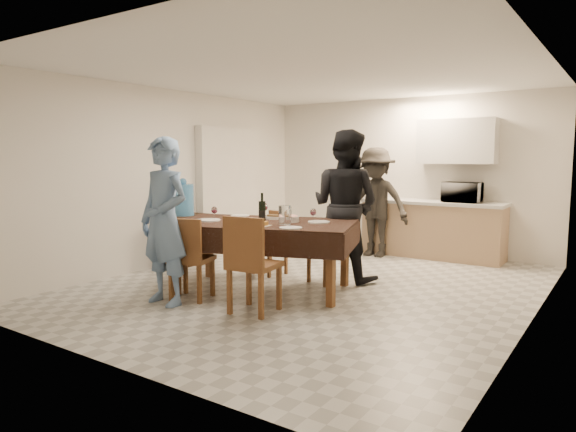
% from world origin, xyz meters
% --- Properties ---
extents(floor, '(5.00, 6.00, 0.02)m').
position_xyz_m(floor, '(0.00, 0.00, 0.00)').
color(floor, '#B8B8B3').
rests_on(floor, ground).
extents(ceiling, '(5.00, 6.00, 0.02)m').
position_xyz_m(ceiling, '(0.00, 0.00, 2.60)').
color(ceiling, white).
rests_on(ceiling, wall_back).
extents(wall_back, '(5.00, 0.02, 2.60)m').
position_xyz_m(wall_back, '(0.00, 3.00, 1.30)').
color(wall_back, silver).
rests_on(wall_back, floor).
extents(wall_front, '(5.00, 0.02, 2.60)m').
position_xyz_m(wall_front, '(0.00, -3.00, 1.30)').
color(wall_front, silver).
rests_on(wall_front, floor).
extents(wall_left, '(0.02, 6.00, 2.60)m').
position_xyz_m(wall_left, '(-2.50, 0.00, 1.30)').
color(wall_left, silver).
rests_on(wall_left, floor).
extents(wall_right, '(0.02, 6.00, 2.60)m').
position_xyz_m(wall_right, '(2.50, 0.00, 1.30)').
color(wall_right, silver).
rests_on(wall_right, floor).
extents(stub_partition, '(0.15, 1.40, 2.10)m').
position_xyz_m(stub_partition, '(-2.42, 1.20, 1.05)').
color(stub_partition, silver).
rests_on(stub_partition, floor).
extents(kitchen_base_cabinet, '(2.20, 0.60, 0.86)m').
position_xyz_m(kitchen_base_cabinet, '(0.60, 2.68, 0.43)').
color(kitchen_base_cabinet, '#A48062').
rests_on(kitchen_base_cabinet, floor).
extents(kitchen_worktop, '(2.24, 0.64, 0.05)m').
position_xyz_m(kitchen_worktop, '(0.60, 2.68, 0.89)').
color(kitchen_worktop, beige).
rests_on(kitchen_worktop, kitchen_base_cabinet).
extents(upper_cabinet, '(1.20, 0.34, 0.70)m').
position_xyz_m(upper_cabinet, '(0.90, 2.82, 1.85)').
color(upper_cabinet, silver).
rests_on(upper_cabinet, wall_back).
extents(dining_table, '(2.43, 1.88, 0.84)m').
position_xyz_m(dining_table, '(-0.40, -0.52, 0.80)').
color(dining_table, black).
rests_on(dining_table, floor).
extents(chair_near_left, '(0.54, 0.55, 0.51)m').
position_xyz_m(chair_near_left, '(-0.85, -1.36, 0.57)').
color(chair_near_left, brown).
rests_on(chair_near_left, floor).
extents(chair_near_right, '(0.51, 0.51, 0.55)m').
position_xyz_m(chair_near_right, '(0.05, -1.37, 0.62)').
color(chair_near_right, brown).
rests_on(chair_near_right, floor).
extents(chair_far_left, '(0.46, 0.46, 0.47)m').
position_xyz_m(chair_far_left, '(-0.85, 0.14, 0.53)').
color(chair_far_left, brown).
rests_on(chair_far_left, floor).
extents(chair_far_right, '(0.51, 0.52, 0.47)m').
position_xyz_m(chair_far_right, '(0.05, 0.14, 0.53)').
color(chair_far_right, brown).
rests_on(chair_far_right, floor).
extents(console, '(0.40, 0.80, 0.74)m').
position_xyz_m(console, '(-2.28, 0.01, 0.37)').
color(console, '#301D10').
rests_on(console, floor).
extents(water_jug, '(0.31, 0.31, 0.47)m').
position_xyz_m(water_jug, '(-2.28, 0.01, 0.98)').
color(water_jug, '#4992D3').
rests_on(water_jug, console).
extents(wine_bottle, '(0.08, 0.08, 0.34)m').
position_xyz_m(wine_bottle, '(-0.45, -0.47, 1.01)').
color(wine_bottle, black).
rests_on(wine_bottle, dining_table).
extents(water_pitcher, '(0.14, 0.14, 0.22)m').
position_xyz_m(water_pitcher, '(-0.05, -0.57, 0.95)').
color(water_pitcher, white).
rests_on(water_pitcher, dining_table).
extents(savoury_tart, '(0.41, 0.32, 0.05)m').
position_xyz_m(savoury_tart, '(-0.30, -0.90, 0.86)').
color(savoury_tart, '#CF883C').
rests_on(savoury_tart, dining_table).
extents(salad_bowl, '(0.17, 0.17, 0.07)m').
position_xyz_m(salad_bowl, '(-0.10, -0.34, 0.87)').
color(salad_bowl, silver).
rests_on(salad_bowl, dining_table).
extents(mushroom_dish, '(0.20, 0.20, 0.03)m').
position_xyz_m(mushroom_dish, '(-0.45, -0.24, 0.86)').
color(mushroom_dish, silver).
rests_on(mushroom_dish, dining_table).
extents(wine_glass_a, '(0.08, 0.08, 0.17)m').
position_xyz_m(wine_glass_a, '(-0.95, -0.77, 0.93)').
color(wine_glass_a, white).
rests_on(wine_glass_a, dining_table).
extents(wine_glass_b, '(0.08, 0.08, 0.17)m').
position_xyz_m(wine_glass_b, '(0.15, -0.27, 0.92)').
color(wine_glass_b, white).
rests_on(wine_glass_b, dining_table).
extents(wine_glass_c, '(0.09, 0.09, 0.19)m').
position_xyz_m(wine_glass_c, '(-0.60, -0.22, 0.94)').
color(wine_glass_c, white).
rests_on(wine_glass_c, dining_table).
extents(plate_near_left, '(0.28, 0.28, 0.02)m').
position_xyz_m(plate_near_left, '(-1.00, -0.82, 0.85)').
color(plate_near_left, silver).
rests_on(plate_near_left, dining_table).
extents(plate_near_right, '(0.25, 0.25, 0.01)m').
position_xyz_m(plate_near_right, '(0.20, -0.82, 0.85)').
color(plate_near_right, silver).
rests_on(plate_near_right, dining_table).
extents(plate_far_left, '(0.24, 0.24, 0.01)m').
position_xyz_m(plate_far_left, '(-1.00, -0.22, 0.85)').
color(plate_far_left, silver).
rests_on(plate_far_left, dining_table).
extents(plate_far_right, '(0.26, 0.26, 0.02)m').
position_xyz_m(plate_far_right, '(0.20, -0.22, 0.85)').
color(plate_far_right, silver).
rests_on(plate_far_right, dining_table).
extents(microwave, '(0.56, 0.38, 0.31)m').
position_xyz_m(microwave, '(1.05, 2.68, 1.06)').
color(microwave, silver).
rests_on(microwave, kitchen_worktop).
extents(person_near, '(0.69, 0.47, 1.83)m').
position_xyz_m(person_near, '(-0.95, -1.57, 0.91)').
color(person_near, '#6485B5').
rests_on(person_near, floor).
extents(person_far, '(0.98, 0.78, 1.96)m').
position_xyz_m(person_far, '(0.15, 0.53, 0.98)').
color(person_far, black).
rests_on(person_far, floor).
extents(person_kitchen, '(1.14, 0.65, 1.76)m').
position_xyz_m(person_kitchen, '(-0.20, 2.23, 0.88)').
color(person_kitchen, black).
rests_on(person_kitchen, floor).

